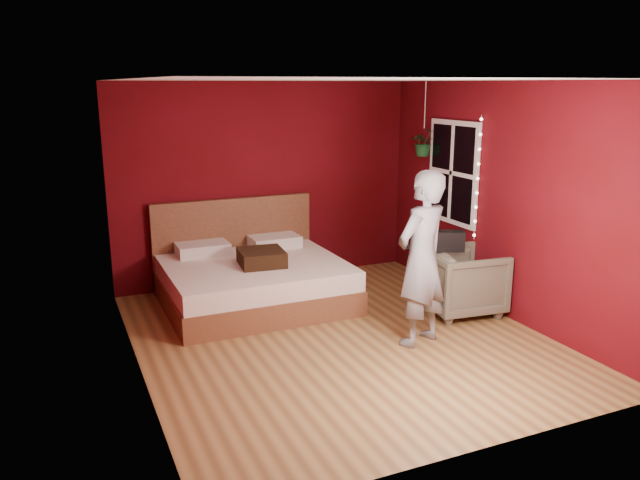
# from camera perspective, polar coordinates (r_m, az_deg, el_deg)

# --- Properties ---
(floor) EXTENTS (4.50, 4.50, 0.00)m
(floor) POSITION_cam_1_polar(r_m,az_deg,el_deg) (6.56, 1.78, -8.93)
(floor) COLOR olive
(floor) RESTS_ON ground
(room_walls) EXTENTS (4.04, 4.54, 2.62)m
(room_walls) POSITION_cam_1_polar(r_m,az_deg,el_deg) (6.10, 1.90, 5.75)
(room_walls) COLOR #5A0913
(room_walls) RESTS_ON ground
(window) EXTENTS (0.05, 0.97, 1.27)m
(window) POSITION_cam_1_polar(r_m,az_deg,el_deg) (7.89, 12.03, 6.04)
(window) COLOR white
(window) RESTS_ON room_walls
(fairy_lights) EXTENTS (0.04, 0.04, 1.45)m
(fairy_lights) POSITION_cam_1_polar(r_m,az_deg,el_deg) (7.46, 14.22, 5.47)
(fairy_lights) COLOR silver
(fairy_lights) RESTS_ON room_walls
(bed) EXTENTS (2.09, 1.77, 1.15)m
(bed) POSITION_cam_1_polar(r_m,az_deg,el_deg) (7.52, -6.22, -3.52)
(bed) COLOR brown
(bed) RESTS_ON ground
(person) EXTENTS (0.75, 0.62, 1.77)m
(person) POSITION_cam_1_polar(r_m,az_deg,el_deg) (6.23, 9.27, -1.72)
(person) COLOR slate
(person) RESTS_ON ground
(armchair) EXTENTS (0.91, 0.89, 0.75)m
(armchair) POSITION_cam_1_polar(r_m,az_deg,el_deg) (7.31, 12.83, -3.68)
(armchair) COLOR #61604C
(armchair) RESTS_ON ground
(handbag) EXTENTS (0.35, 0.27, 0.23)m
(handbag) POSITION_cam_1_polar(r_m,az_deg,el_deg) (7.08, 11.76, -0.08)
(handbag) COLOR black
(handbag) RESTS_ON armchair
(throw_pillow) EXTENTS (0.55, 0.55, 0.18)m
(throw_pillow) POSITION_cam_1_polar(r_m,az_deg,el_deg) (7.24, -5.37, -1.61)
(throw_pillow) COLOR #301D10
(throw_pillow) RESTS_ON bed
(hanging_plant) EXTENTS (0.35, 0.31, 0.95)m
(hanging_plant) POSITION_cam_1_polar(r_m,az_deg,el_deg) (8.25, 9.46, 8.81)
(hanging_plant) COLOR silver
(hanging_plant) RESTS_ON room_walls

